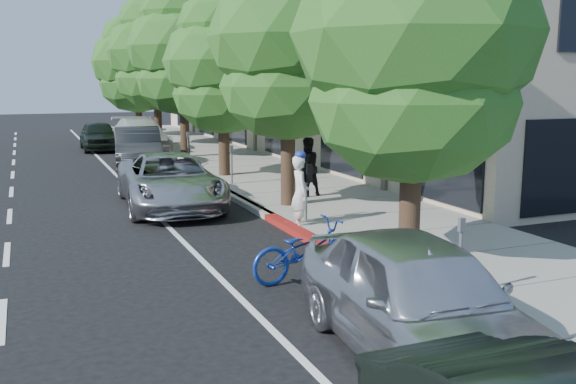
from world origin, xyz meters
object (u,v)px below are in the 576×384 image
silver_suv (170,181)px  dark_sedan (138,148)px  near_car_a (419,299)px  street_tree_0 (415,40)px  street_tree_1 (288,42)px  street_tree_2 (223,64)px  dark_suv_far (99,136)px  street_tree_5 (137,63)px  cyclist (300,193)px  street_tree_3 (182,50)px  street_tree_4 (156,53)px  bicycle (305,251)px  white_pickup (140,136)px  pedestrian (307,167)px

silver_suv → dark_sedan: dark_sedan is taller
silver_suv → near_car_a: near_car_a is taller
street_tree_0 → street_tree_1: street_tree_1 is taller
street_tree_2 → dark_sedan: bearing=121.6°
street_tree_2 → dark_suv_far: 12.50m
street_tree_5 → cyclist: (-0.65, -26.34, -3.61)m
street_tree_0 → silver_suv: size_ratio=1.28×
near_car_a → street_tree_5: bearing=91.8°
silver_suv → near_car_a: bearing=-82.4°
street_tree_5 → near_car_a: street_tree_5 is taller
street_tree_3 → near_car_a: bearing=-95.7°
street_tree_3 → street_tree_4: (0.00, 6.00, 0.06)m
street_tree_5 → street_tree_2: bearing=-90.0°
bicycle → dark_sedan: (-0.30, 15.87, 0.28)m
street_tree_4 → white_pickup: 4.95m
bicycle → cyclist: bearing=-28.6°
dark_suv_far → pedestrian: 17.14m
street_tree_1 → cyclist: size_ratio=4.07×
street_tree_5 → pedestrian: bearing=-87.5°
street_tree_5 → cyclist: street_tree_5 is taller
bicycle → white_pickup: 21.45m
street_tree_1 → silver_suv: size_ratio=1.34×
dark_suv_far → silver_suv: bearing=-88.5°
street_tree_1 → near_car_a: 10.42m
cyclist → dark_suv_far: 20.12m
street_tree_1 → dark_suv_far: street_tree_1 is taller
street_tree_1 → bicycle: (-2.12, -5.94, -3.98)m
dark_sedan → silver_suv: bearing=-86.4°
street_tree_2 → street_tree_5: bearing=90.0°
street_tree_0 → near_car_a: street_tree_0 is taller
bicycle → pedestrian: size_ratio=1.20×
cyclist → silver_suv: 4.47m
cyclist → bicycle: (-1.47, -3.60, -0.35)m
cyclist → near_car_a: 7.32m
street_tree_3 → street_tree_5: bearing=90.0°
dark_sedan → street_tree_4: bearing=80.3°
street_tree_2 → dark_suv_far: (-3.10, 11.64, -3.35)m
street_tree_2 → street_tree_4: bearing=90.0°
silver_suv → near_car_a: (0.81, -11.00, 0.06)m
near_car_a → silver_suv: bearing=99.6°
street_tree_3 → street_tree_5: street_tree_3 is taller
white_pickup → near_car_a: (-0.73, -25.00, -0.04)m
cyclist → white_pickup: 17.85m
silver_suv → dark_suv_far: size_ratio=1.27×
street_tree_4 → white_pickup: street_tree_4 is taller
street_tree_4 → street_tree_5: (0.00, 6.00, -0.37)m
street_tree_5 → pedestrian: size_ratio=4.39×
bicycle → pedestrian: pedestrian is taller
street_tree_0 → pedestrian: (1.01, 7.00, -3.23)m
dark_sedan → dark_suv_far: bearing=102.1°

